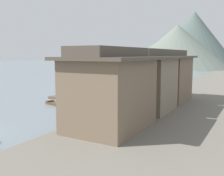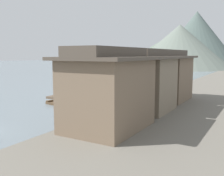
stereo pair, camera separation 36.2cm
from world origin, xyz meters
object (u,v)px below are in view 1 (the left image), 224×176
at_px(boat_moored_nearest, 89,113).
at_px(boat_moored_second, 143,85).
at_px(house_waterfront_nearest, 110,89).
at_px(boat_moored_far, 148,80).
at_px(house_waterfront_tall, 168,76).
at_px(house_waterfront_second, 147,81).
at_px(boat_moored_third, 60,103).

distance_m(boat_moored_nearest, boat_moored_second, 25.57).
bearing_deg(boat_moored_second, house_waterfront_nearest, -71.75).
height_order(boat_moored_second, boat_moored_far, boat_moored_far).
relative_size(boat_moored_far, house_waterfront_tall, 0.62).
distance_m(boat_moored_second, boat_moored_far, 9.99).
bearing_deg(house_waterfront_tall, house_waterfront_nearest, -89.41).
xyz_separation_m(boat_moored_second, boat_moored_far, (-2.74, 9.61, 0.07)).
bearing_deg(house_waterfront_second, boat_moored_nearest, -152.64).
relative_size(boat_moored_far, house_waterfront_second, 0.71).
height_order(house_waterfront_second, house_waterfront_tall, same).
bearing_deg(boat_moored_nearest, house_waterfront_nearest, -41.79).
bearing_deg(boat_moored_second, house_waterfront_tall, -57.66).
bearing_deg(boat_moored_second, house_waterfront_second, -66.45).
bearing_deg(house_waterfront_nearest, house_waterfront_tall, 90.59).
relative_size(boat_moored_third, house_waterfront_tall, 0.66).
distance_m(boat_moored_far, house_waterfront_nearest, 41.55).
bearing_deg(boat_moored_far, house_waterfront_nearest, -72.31).
bearing_deg(boat_moored_third, boat_moored_second, 86.75).
relative_size(boat_moored_second, boat_moored_far, 0.92).
xyz_separation_m(boat_moored_third, boat_moored_far, (-1.45, 32.35, 0.01)).
height_order(boat_moored_far, house_waterfront_tall, house_waterfront_tall).
bearing_deg(house_waterfront_second, house_waterfront_tall, 90.78).
relative_size(boat_moored_nearest, boat_moored_third, 1.01).
relative_size(boat_moored_second, house_waterfront_tall, 0.57).
bearing_deg(boat_moored_nearest, boat_moored_far, 101.90).
bearing_deg(boat_moored_third, boat_moored_nearest, -22.35).
xyz_separation_m(boat_moored_nearest, house_waterfront_tall, (5.11, 9.84, 3.36)).
relative_size(boat_moored_second, house_waterfront_nearest, 0.55).
height_order(boat_moored_nearest, house_waterfront_tall, house_waterfront_tall).
relative_size(boat_moored_third, house_waterfront_nearest, 0.63).
bearing_deg(boat_moored_third, house_waterfront_second, 1.43).
bearing_deg(house_waterfront_nearest, house_waterfront_second, 90.40).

